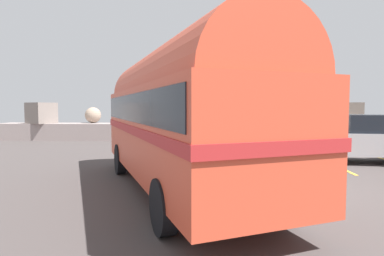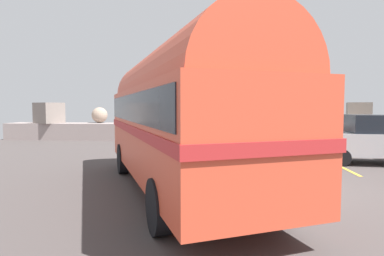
# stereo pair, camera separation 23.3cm
# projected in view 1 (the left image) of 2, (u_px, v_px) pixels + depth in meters

# --- Properties ---
(ground) EXTENTS (32.00, 26.00, 0.02)m
(ground) POSITION_uv_depth(u_px,v_px,m) (270.00, 185.00, 8.81)
(ground) COLOR #463F3D
(breakwater) EXTENTS (31.36, 2.38, 2.47)m
(breakwater) POSITION_uv_depth(u_px,v_px,m) (233.00, 129.00, 20.51)
(breakwater) COLOR gray
(breakwater) RESTS_ON ground
(vintage_coach) EXTENTS (5.66, 8.82, 3.70)m
(vintage_coach) POSITION_uv_depth(u_px,v_px,m) (178.00, 112.00, 8.02)
(vintage_coach) COLOR black
(vintage_coach) RESTS_ON ground
(parked_car_nearest) EXTENTS (4.25, 2.11, 1.86)m
(parked_car_nearest) POSITION_uv_depth(u_px,v_px,m) (369.00, 138.00, 12.19)
(parked_car_nearest) COLOR black
(parked_car_nearest) RESTS_ON ground
(lamp_post) EXTENTS (0.65, 0.79, 6.65)m
(lamp_post) POSITION_uv_depth(u_px,v_px,m) (270.00, 74.00, 14.77)
(lamp_post) COLOR #5B5B60
(lamp_post) RESTS_ON ground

